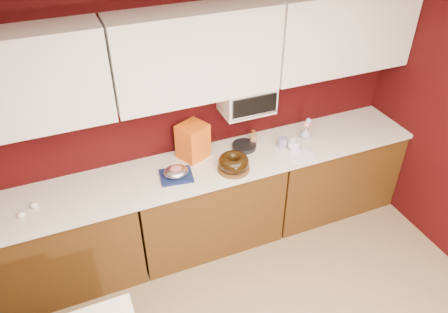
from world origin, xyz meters
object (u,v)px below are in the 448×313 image
at_px(bundt_cake, 234,162).
at_px(coffee_mug, 294,144).
at_px(toaster_oven, 247,98).
at_px(blue_jar, 283,143).
at_px(foil_ham_nest, 176,172).
at_px(pandoro_box, 193,141).
at_px(flower_vase, 306,133).

xyz_separation_m(bundt_cake, coffee_mug, (0.63, 0.07, -0.03)).
distance_m(toaster_oven, blue_jar, 0.55).
relative_size(toaster_oven, foil_ham_nest, 2.14).
bearing_deg(bundt_cake, pandoro_box, 127.45).
height_order(toaster_oven, bundt_cake, toaster_oven).
xyz_separation_m(pandoro_box, flower_vase, (1.07, -0.12, -0.10)).
bearing_deg(blue_jar, coffee_mug, -43.64).
height_order(blue_jar, flower_vase, flower_vase).
height_order(toaster_oven, flower_vase, toaster_oven).
height_order(bundt_cake, flower_vase, bundt_cake).
bearing_deg(bundt_cake, coffee_mug, 6.56).
bearing_deg(blue_jar, bundt_cake, -165.43).
distance_m(bundt_cake, flower_vase, 0.85).
relative_size(bundt_cake, flower_vase, 2.31).
xyz_separation_m(coffee_mug, flower_vase, (0.20, 0.13, 0.00)).
bearing_deg(blue_jar, flower_vase, 11.40).
xyz_separation_m(coffee_mug, blue_jar, (-0.07, 0.07, -0.01)).
height_order(foil_ham_nest, coffee_mug, coffee_mug).
relative_size(pandoro_box, flower_vase, 2.79).
height_order(toaster_oven, pandoro_box, toaster_oven).
relative_size(coffee_mug, blue_jar, 1.12).
distance_m(toaster_oven, foil_ham_nest, 0.88).
bearing_deg(foil_ham_nest, toaster_oven, 17.05).
bearing_deg(bundt_cake, blue_jar, 14.57).
distance_m(foil_ham_nest, blue_jar, 1.03).
relative_size(foil_ham_nest, coffee_mug, 1.92).
xyz_separation_m(toaster_oven, flower_vase, (0.57, -0.12, -0.42)).
relative_size(pandoro_box, coffee_mug, 2.91).
xyz_separation_m(bundt_cake, blue_jar, (0.55, 0.14, -0.03)).
distance_m(bundt_cake, foil_ham_nest, 0.49).
bearing_deg(coffee_mug, blue_jar, 136.36).
bearing_deg(bundt_cake, flower_vase, 13.53).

